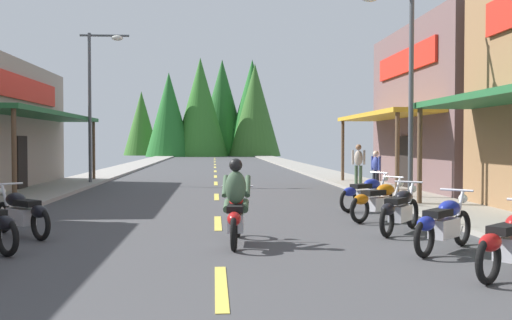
# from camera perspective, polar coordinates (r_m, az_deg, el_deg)

# --- Properties ---
(ground) EXTENTS (10.14, 94.83, 0.10)m
(ground) POSITION_cam_1_polar(r_m,az_deg,el_deg) (32.87, -3.93, -1.61)
(ground) COLOR #424244
(sidewalk_left) EXTENTS (2.31, 94.83, 0.12)m
(sidewalk_left) POSITION_cam_1_polar(r_m,az_deg,el_deg) (33.43, -14.67, -1.42)
(sidewalk_left) COLOR #9E9991
(sidewalk_left) RESTS_ON ground
(sidewalk_right) EXTENTS (2.31, 94.83, 0.12)m
(sidewalk_right) POSITION_cam_1_polar(r_m,az_deg,el_deg) (33.46, 6.80, -1.37)
(sidewalk_right) COLOR gray
(sidewalk_right) RESTS_ON ground
(centerline_dashes) EXTENTS (0.16, 68.33, 0.01)m
(centerline_dashes) POSITION_cam_1_polar(r_m,az_deg,el_deg) (34.90, -3.94, -1.32)
(centerline_dashes) COLOR #E0C64C
(centerline_dashes) RESTS_ON ground
(storefront_right_far) EXTENTS (8.97, 9.36, 6.42)m
(storefront_right_far) POSITION_cam_1_polar(r_m,az_deg,el_deg) (25.17, 21.97, 4.67)
(storefront_right_far) COLOR brown
(storefront_right_far) RESTS_ON ground
(streetlamp_left) EXTENTS (2.11, 0.30, 6.60)m
(streetlamp_left) POSITION_cam_1_polar(r_m,az_deg,el_deg) (26.80, -15.10, 6.80)
(streetlamp_left) COLOR #474C51
(streetlamp_left) RESTS_ON ground
(streetlamp_right) EXTENTS (2.11, 0.30, 6.11)m
(streetlamp_right) POSITION_cam_1_polar(r_m,az_deg,el_deg) (17.32, 13.71, 8.73)
(streetlamp_right) COLOR #474C51
(streetlamp_right) RESTS_ON ground
(motorcycle_parked_right_1) EXTENTS (1.71, 1.44, 1.04)m
(motorcycle_parked_right_1) POSITION_cam_1_polar(r_m,az_deg,el_deg) (9.00, 23.44, -7.20)
(motorcycle_parked_right_1) COLOR black
(motorcycle_parked_right_1) RESTS_ON ground
(motorcycle_parked_right_2) EXTENTS (1.60, 1.57, 1.04)m
(motorcycle_parked_right_2) POSITION_cam_1_polar(r_m,az_deg,el_deg) (10.57, 17.63, -5.82)
(motorcycle_parked_right_2) COLOR black
(motorcycle_parked_right_2) RESTS_ON ground
(motorcycle_parked_right_3) EXTENTS (1.38, 1.76, 1.04)m
(motorcycle_parked_right_3) POSITION_cam_1_polar(r_m,az_deg,el_deg) (12.52, 13.69, -4.62)
(motorcycle_parked_right_3) COLOR black
(motorcycle_parked_right_3) RESTS_ON ground
(motorcycle_parked_right_4) EXTENTS (1.79, 1.35, 1.04)m
(motorcycle_parked_right_4) POSITION_cam_1_polar(r_m,az_deg,el_deg) (14.33, 11.82, -3.81)
(motorcycle_parked_right_4) COLOR black
(motorcycle_parked_right_4) RESTS_ON ground
(motorcycle_parked_right_5) EXTENTS (1.81, 1.31, 1.04)m
(motorcycle_parked_right_5) POSITION_cam_1_polar(r_m,az_deg,el_deg) (16.36, 10.60, -3.12)
(motorcycle_parked_right_5) COLOR black
(motorcycle_parked_right_5) RESTS_ON ground
(motorcycle_parked_left_4) EXTENTS (1.58, 1.59, 1.04)m
(motorcycle_parked_left_4) POSITION_cam_1_polar(r_m,az_deg,el_deg) (12.54, -21.66, -4.69)
(motorcycle_parked_left_4) COLOR black
(motorcycle_parked_left_4) RESTS_ON ground
(rider_cruising_lead) EXTENTS (0.61, 2.14, 1.57)m
(rider_cruising_lead) POSITION_cam_1_polar(r_m,az_deg,el_deg) (10.81, -1.95, -4.69)
(rider_cruising_lead) COLOR black
(rider_cruising_lead) RESTS_ON ground
(pedestrian_by_shop) EXTENTS (0.53, 0.38, 1.77)m
(pedestrian_by_shop) POSITION_cam_1_polar(r_m,az_deg,el_deg) (24.89, 9.85, -0.20)
(pedestrian_by_shop) COLOR #3F593F
(pedestrian_by_shop) RESTS_ON ground
(pedestrian_browsing) EXTENTS (0.36, 0.55, 1.54)m
(pedestrian_browsing) POSITION_cam_1_polar(r_m,az_deg,el_deg) (22.49, 11.47, -0.80)
(pedestrian_browsing) COLOR black
(pedestrian_browsing) RESTS_ON ground
(treeline_backdrop) EXTENTS (21.87, 13.21, 13.53)m
(treeline_backdrop) POSITION_cam_1_polar(r_m,az_deg,el_deg) (80.91, -3.65, 4.86)
(treeline_backdrop) COLOR #305E23
(treeline_backdrop) RESTS_ON ground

